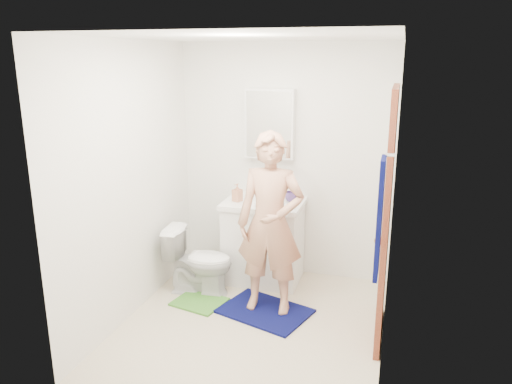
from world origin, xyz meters
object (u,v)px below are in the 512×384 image
vanity_cabinet (264,243)px  toilet (199,261)px  soap_dispenser (237,192)px  toothbrush_cup (291,197)px  towel (380,219)px  medicine_cabinet (270,124)px  man (270,224)px

vanity_cabinet → toilet: (-0.53, -0.46, -0.07)m
soap_dispenser → toothbrush_cup: size_ratio=1.44×
vanity_cabinet → towel: bearing=-51.5°
vanity_cabinet → medicine_cabinet: medicine_cabinet is taller
toilet → toothbrush_cup: bearing=-60.2°
toothbrush_cup → medicine_cabinet: bearing=149.1°
towel → toilet: 2.19m
towel → medicine_cabinet: bearing=124.6°
vanity_cabinet → soap_dispenser: soap_dispenser is taller
vanity_cabinet → man: bearing=-69.7°
vanity_cabinet → man: 0.80m
towel → toilet: towel is taller
man → toilet: bearing=166.2°
vanity_cabinet → medicine_cabinet: (0.00, 0.22, 1.20)m
vanity_cabinet → toothbrush_cup: (0.27, 0.07, 0.50)m
vanity_cabinet → soap_dispenser: 0.60m
soap_dispenser → toothbrush_cup: (0.52, 0.14, -0.04)m
vanity_cabinet → soap_dispenser: bearing=-163.9°
medicine_cabinet → soap_dispenser: size_ratio=3.88×
towel → toilet: size_ratio=1.21×
toilet → man: bearing=-105.8°
towel → soap_dispenser: bearing=135.5°
medicine_cabinet → vanity_cabinet: bearing=-90.0°
medicine_cabinet → towel: (1.18, -1.71, -0.35)m
medicine_cabinet → man: bearing=-74.8°
toilet → man: (0.76, -0.16, 0.51)m
towel → toothbrush_cup: 1.83m
medicine_cabinet → towel: bearing=-55.4°
vanity_cabinet → man: size_ratio=0.49×
soap_dispenser → toilet: bearing=-125.1°
toilet → soap_dispenser: size_ratio=3.66×
medicine_cabinet → toothbrush_cup: medicine_cabinet is taller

